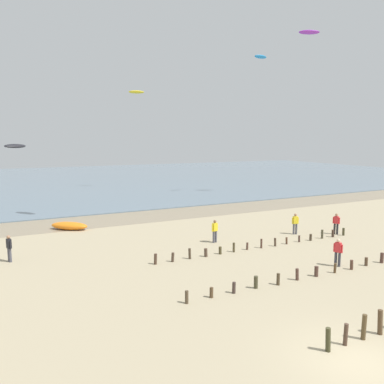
# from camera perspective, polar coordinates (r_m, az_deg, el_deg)

# --- Properties ---
(ground_plane) EXTENTS (160.00, 160.00, 0.00)m
(ground_plane) POSITION_cam_1_polar(r_m,az_deg,el_deg) (15.74, 23.07, -21.98)
(ground_plane) COLOR tan
(wet_sand_strip) EXTENTS (120.00, 5.83, 0.01)m
(wet_sand_strip) POSITION_cam_1_polar(r_m,az_deg,el_deg) (38.04, -9.50, -3.85)
(wet_sand_strip) COLOR gray
(wet_sand_strip) RESTS_ON ground
(sea) EXTENTS (160.00, 70.00, 0.10)m
(sea) POSITION_cam_1_polar(r_m,az_deg,el_deg) (74.77, -17.98, 1.66)
(sea) COLOR slate
(sea) RESTS_ON ground
(groyne_mid) EXTENTS (15.04, 0.35, 0.67)m
(groyne_mid) POSITION_cam_1_polar(r_m,az_deg,el_deg) (22.79, 17.05, -11.36)
(groyne_mid) COLOR #4A3B2A
(groyne_mid) RESTS_ON ground
(groyne_far) EXTENTS (16.29, 0.31, 0.71)m
(groyne_far) POSITION_cam_1_polar(r_m,az_deg,el_deg) (27.75, 9.89, -7.65)
(groyne_far) COLOR #473327
(groyne_far) RESTS_ON ground
(person_nearest_camera) EXTENTS (0.37, 0.51, 1.71)m
(person_nearest_camera) POSITION_cam_1_polar(r_m,az_deg,el_deg) (33.28, 20.61, -4.33)
(person_nearest_camera) COLOR #232328
(person_nearest_camera) RESTS_ON ground
(person_mid_beach) EXTENTS (0.32, 0.54, 1.71)m
(person_mid_beach) POSITION_cam_1_polar(r_m,az_deg,el_deg) (26.88, -25.51, -7.46)
(person_mid_beach) COLOR #4C4C56
(person_mid_beach) RESTS_ON ground
(person_by_waterline) EXTENTS (0.56, 0.28, 1.71)m
(person_by_waterline) POSITION_cam_1_polar(r_m,az_deg,el_deg) (28.74, 3.41, -5.72)
(person_by_waterline) COLOR #4C4C56
(person_by_waterline) RESTS_ON ground
(person_right_flank) EXTENTS (0.34, 0.53, 1.71)m
(person_right_flank) POSITION_cam_1_polar(r_m,az_deg,el_deg) (25.10, 20.84, -8.26)
(person_right_flank) COLOR #383842
(person_right_flank) RESTS_ON ground
(person_trailing_behind) EXTENTS (0.55, 0.32, 1.71)m
(person_trailing_behind) POSITION_cam_1_polar(r_m,az_deg,el_deg) (32.23, 15.07, -4.48)
(person_trailing_behind) COLOR #4C4C56
(person_trailing_behind) RESTS_ON ground
(grounded_kite) EXTENTS (3.32, 2.97, 0.66)m
(grounded_kite) POSITION_cam_1_polar(r_m,az_deg,el_deg) (34.46, -17.74, -4.79)
(grounded_kite) COLOR orange
(grounded_kite) RESTS_ON ground
(kite_aloft_0) EXTENTS (2.46, 1.35, 0.59)m
(kite_aloft_0) POSITION_cam_1_polar(r_m,az_deg,el_deg) (59.87, -8.26, 14.48)
(kite_aloft_0) COLOR yellow
(kite_aloft_4) EXTENTS (2.26, 1.64, 0.56)m
(kite_aloft_4) POSITION_cam_1_polar(r_m,az_deg,el_deg) (40.87, -24.77, 6.22)
(kite_aloft_4) COLOR black
(kite_aloft_5) EXTENTS (2.86, 1.99, 0.65)m
(kite_aloft_5) POSITION_cam_1_polar(r_m,az_deg,el_deg) (55.30, 17.01, 21.74)
(kite_aloft_5) COLOR purple
(kite_aloft_6) EXTENTS (2.17, 1.05, 0.56)m
(kite_aloft_6) POSITION_cam_1_polar(r_m,az_deg,el_deg) (53.95, 10.14, 19.15)
(kite_aloft_6) COLOR #2384D1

